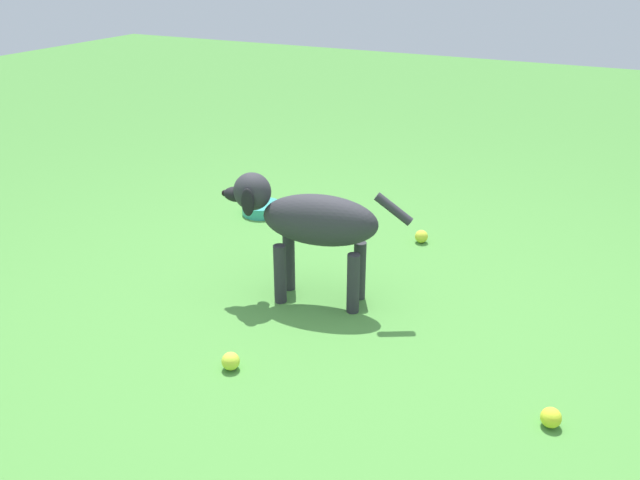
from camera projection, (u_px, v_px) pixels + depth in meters
The scene contains 6 objects.
ground at pixel (320, 333), 2.60m from camera, with size 14.00×14.00×0.00m, color #478438.
dog at pixel (309, 221), 2.71m from camera, with size 0.79×0.28×0.54m.
tennis_ball_0 at pixel (231, 361), 2.37m from camera, with size 0.07×0.07×0.07m, color #CAE13B.
tennis_ball_1 at pixel (551, 418), 2.09m from camera, with size 0.07×0.07×0.07m, color #CDD82D.
tennis_ball_2 at pixel (421, 236), 3.38m from camera, with size 0.07×0.07×0.07m, color #C9D236.
water_bowl at pixel (262, 209), 3.74m from camera, with size 0.22×0.22×0.06m, color teal.
Camera 1 is at (0.99, -1.99, 1.40)m, focal length 37.33 mm.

